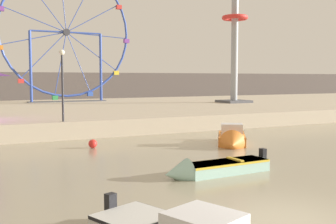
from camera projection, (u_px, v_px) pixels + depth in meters
name	position (u px, v px, depth m)	size (l,w,h in m)	color
ground_plane	(287.00, 220.00, 10.19)	(240.00, 240.00, 0.00)	gray
quay_promenade	(56.00, 113.00, 35.58)	(110.00, 25.63, 1.04)	#B7A88E
distant_town_skyline	(18.00, 87.00, 60.44)	(140.00, 3.00, 4.40)	#564C47
motorboat_seafoam	(211.00, 168.00, 14.95)	(4.50, 1.20, 1.04)	#93BCAD
motorboat_orange_hull	(232.00, 139.00, 21.62)	(3.23, 3.88, 1.52)	orange
ferris_wheel_blue_frame	(66.00, 34.00, 43.01)	(13.77, 1.20, 14.10)	#334CA8
drop_tower_steel_tower	(235.00, 31.00, 41.58)	(2.80, 2.80, 16.05)	#999EA3
promenade_lamp_near	(62.00, 75.00, 23.33)	(0.32, 0.32, 4.10)	#2D2D33
mooring_buoy_orange	(93.00, 144.00, 20.76)	(0.44, 0.44, 0.44)	red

